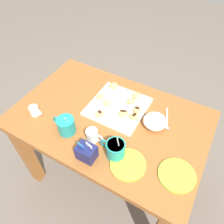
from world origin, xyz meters
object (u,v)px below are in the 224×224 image
Objects in this scene: pastry_plate_square at (118,107)px; beignet_8 at (137,96)px; ice_cream_bowl at (155,121)px; chocolate_sauce_pitcher at (34,110)px; beignet_3 at (131,101)px; dining_table at (109,131)px; beignet_7 at (137,110)px; saucer_lime_right at (177,175)px; beignet_6 at (114,86)px; beignet_1 at (123,113)px; coffee_mug_teal_right at (66,125)px; beignet_4 at (101,97)px; coffee_mug_teal_left at (115,149)px; cream_pitcher_white at (93,135)px; beignet_2 at (100,114)px; sugar_caddy at (86,152)px; beignet_5 at (134,117)px; beignet_0 at (107,103)px; saucer_lime_left at (128,164)px.

beignet_8 is at bearing -118.91° from pastry_plate_square.
pastry_plate_square is 2.50× the size of ice_cream_bowl.
chocolate_sauce_pitcher is 1.82× the size of beignet_3.
beignet_7 is (-0.12, -0.10, 0.16)m from dining_table.
saucer_lime_right is 0.65m from beignet_6.
chocolate_sauce_pitcher is at bearing 26.62° from beignet_1.
coffee_mug_teal_right is 1.11× the size of ice_cream_bowl.
beignet_4 is (0.35, -0.02, -0.01)m from ice_cream_bowl.
coffee_mug_teal_left is 0.14m from cream_pitcher_white.
pastry_plate_square is 5.89× the size of beignet_6.
beignet_6 is (-0.02, -0.12, 0.00)m from beignet_4.
beignet_7 is at bearing 141.61° from beignet_3.
beignet_2 is at bearing 30.75° from dining_table.
chocolate_sauce_pitcher is 0.54× the size of saucer_lime_right.
beignet_7 is (-0.12, -0.01, 0.02)m from pastry_plate_square.
saucer_lime_right is at bearing -163.75° from sugar_caddy.
beignet_5 is (-0.24, 0.05, 0.00)m from beignet_4.
pastry_plate_square is 0.07m from beignet_0.
beignet_2 reaches higher than saucer_lime_right.
coffee_mug_teal_left is at bearing 127.05° from beignet_0.
dining_table is at bearing 71.29° from beignet_8.
ice_cream_bowl is at bearing -178.96° from beignet_0.
ice_cream_bowl is (-0.10, -0.26, -0.01)m from coffee_mug_teal_left.
beignet_0 reaches higher than saucer_lime_left.
beignet_6 is (0.53, -0.37, 0.03)m from saucer_lime_right.
beignet_4 is at bearing -0.79° from pastry_plate_square.
coffee_mug_teal_right is at bearing 0.00° from coffee_mug_teal_left.
cream_pitcher_white is at bearing 113.55° from beignet_4.
pastry_plate_square is 2.32× the size of coffee_mug_teal_left.
beignet_5 reaches higher than beignet_4.
beignet_0 is at bearing 24.18° from pastry_plate_square.
saucer_lime_right is 3.17× the size of beignet_1.
beignet_2 is at bearing 22.23° from beignet_5.
beignet_1 is 1.01× the size of beignet_7.
coffee_mug_teal_left reaches higher than beignet_8.
cream_pitcher_white is 0.99× the size of sugar_caddy.
beignet_3 is at bearing -38.39° from saucer_lime_right.
beignet_2 is 1.05× the size of beignet_4.
beignet_5 is 0.06m from beignet_7.
sugar_caddy reaches higher than chocolate_sauce_pitcher.
beignet_7 is at bearing -141.01° from dining_table.
coffee_mug_teal_right reaches higher than cream_pitcher_white.
beignet_1 is 1.03× the size of beignet_2.
cream_pitcher_white is 0.10m from sugar_caddy.
beignet_7 is (0.02, -0.29, -0.01)m from coffee_mug_teal_left.
beignet_4 reaches higher than dining_table.
pastry_plate_square is 6.20× the size of beignet_3.
beignet_3 reaches higher than dining_table.
beignet_6 is at bearing -28.44° from beignet_7.
beignet_6 is at bearing -23.55° from ice_cream_bowl.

